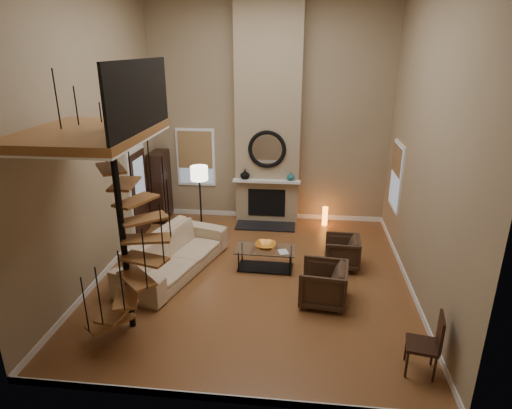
# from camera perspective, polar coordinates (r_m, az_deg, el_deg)

# --- Properties ---
(ground) EXTENTS (6.00, 6.50, 0.01)m
(ground) POSITION_cam_1_polar(r_m,az_deg,el_deg) (8.74, -0.29, -9.58)
(ground) COLOR #935B2F
(ground) RESTS_ON ground
(back_wall) EXTENTS (6.00, 0.02, 5.50)m
(back_wall) POSITION_cam_1_polar(r_m,az_deg,el_deg) (10.94, 1.69, 11.85)
(back_wall) COLOR #958060
(back_wall) RESTS_ON ground
(front_wall) EXTENTS (6.00, 0.02, 5.50)m
(front_wall) POSITION_cam_1_polar(r_m,az_deg,el_deg) (4.66, -4.98, 0.15)
(front_wall) COLOR #958060
(front_wall) RESTS_ON ground
(left_wall) EXTENTS (0.02, 6.50, 5.50)m
(left_wall) POSITION_cam_1_polar(r_m,az_deg,el_deg) (8.63, -20.76, 8.29)
(left_wall) COLOR #958060
(left_wall) RESTS_ON ground
(right_wall) EXTENTS (0.02, 6.50, 5.50)m
(right_wall) POSITION_cam_1_polar(r_m,az_deg,el_deg) (7.99, 21.76, 7.30)
(right_wall) COLOR #958060
(right_wall) RESTS_ON ground
(baseboard_back) EXTENTS (6.00, 0.02, 0.12)m
(baseboard_back) POSITION_cam_1_polar(r_m,az_deg,el_deg) (11.63, 1.55, -1.39)
(baseboard_back) COLOR white
(baseboard_back) RESTS_ON ground
(baseboard_front) EXTENTS (6.00, 0.02, 0.12)m
(baseboard_front) POSITION_cam_1_polar(r_m,az_deg,el_deg) (6.13, -4.14, -24.16)
(baseboard_front) COLOR white
(baseboard_front) RESTS_ON ground
(baseboard_left) EXTENTS (0.02, 6.50, 0.12)m
(baseboard_left) POSITION_cam_1_polar(r_m,az_deg,el_deg) (9.49, -18.70, -7.75)
(baseboard_left) COLOR white
(baseboard_left) RESTS_ON ground
(baseboard_right) EXTENTS (0.02, 6.50, 0.12)m
(baseboard_right) POSITION_cam_1_polar(r_m,az_deg,el_deg) (8.92, 19.45, -9.74)
(baseboard_right) COLOR white
(baseboard_right) RESTS_ON ground
(chimney_breast) EXTENTS (1.60, 0.38, 5.50)m
(chimney_breast) POSITION_cam_1_polar(r_m,az_deg,el_deg) (10.75, 1.60, 11.70)
(chimney_breast) COLOR #9C8665
(chimney_breast) RESTS_ON ground
(hearth) EXTENTS (1.50, 0.60, 0.04)m
(hearth) POSITION_cam_1_polar(r_m,az_deg,el_deg) (11.03, 1.25, -2.86)
(hearth) COLOR black
(hearth) RESTS_ON ground
(firebox) EXTENTS (0.95, 0.02, 0.72)m
(firebox) POSITION_cam_1_polar(r_m,az_deg,el_deg) (11.10, 1.41, 0.25)
(firebox) COLOR black
(firebox) RESTS_ON chimney_breast
(mantel) EXTENTS (1.70, 0.18, 0.06)m
(mantel) POSITION_cam_1_polar(r_m,az_deg,el_deg) (10.83, 1.40, 3.09)
(mantel) COLOR white
(mantel) RESTS_ON chimney_breast
(mirror_frame) EXTENTS (0.94, 0.10, 0.94)m
(mirror_frame) POSITION_cam_1_polar(r_m,az_deg,el_deg) (10.68, 1.46, 7.28)
(mirror_frame) COLOR black
(mirror_frame) RESTS_ON chimney_breast
(mirror_disc) EXTENTS (0.80, 0.01, 0.80)m
(mirror_disc) POSITION_cam_1_polar(r_m,az_deg,el_deg) (10.69, 1.47, 7.30)
(mirror_disc) COLOR white
(mirror_disc) RESTS_ON chimney_breast
(vase_left) EXTENTS (0.24, 0.24, 0.25)m
(vase_left) POSITION_cam_1_polar(r_m,az_deg,el_deg) (10.89, -1.47, 4.02)
(vase_left) COLOR black
(vase_left) RESTS_ON mantel
(vase_right) EXTENTS (0.20, 0.20, 0.21)m
(vase_right) POSITION_cam_1_polar(r_m,az_deg,el_deg) (10.80, 4.60, 3.72)
(vase_right) COLOR #1A575D
(vase_right) RESTS_ON mantel
(window_back) EXTENTS (1.02, 0.06, 1.52)m
(window_back) POSITION_cam_1_polar(r_m,az_deg,el_deg) (11.44, -7.96, 6.28)
(window_back) COLOR white
(window_back) RESTS_ON back_wall
(window_right) EXTENTS (0.06, 1.02, 1.52)m
(window_right) POSITION_cam_1_polar(r_m,az_deg,el_deg) (10.13, 18.05, 3.67)
(window_right) COLOR white
(window_right) RESTS_ON right_wall
(entry_door) EXTENTS (0.10, 1.05, 2.16)m
(entry_door) POSITION_cam_1_polar(r_m,az_deg,el_deg) (10.62, -15.19, 1.43)
(entry_door) COLOR white
(entry_door) RESTS_ON ground
(loft) EXTENTS (1.70, 2.20, 1.09)m
(loft) POSITION_cam_1_polar(r_m,az_deg,el_deg) (6.53, -20.66, 9.20)
(loft) COLOR #935E30
(loft) RESTS_ON left_wall
(spiral_stair) EXTENTS (1.47, 1.47, 4.06)m
(spiral_stair) POSITION_cam_1_polar(r_m,az_deg,el_deg) (6.83, -17.17, -2.73)
(spiral_stair) COLOR black
(spiral_stair) RESTS_ON ground
(hutch) EXTENTS (0.37, 0.78, 1.75)m
(hutch) POSITION_cam_1_polar(r_m,az_deg,el_deg) (11.47, -12.53, 2.53)
(hutch) COLOR black
(hutch) RESTS_ON ground
(sofa) EXTENTS (1.79, 2.91, 0.79)m
(sofa) POSITION_cam_1_polar(r_m,az_deg,el_deg) (8.94, -10.77, -6.35)
(sofa) COLOR #CAB08C
(sofa) RESTS_ON ground
(armchair_near) EXTENTS (0.74, 0.72, 0.65)m
(armchair_near) POSITION_cam_1_polar(r_m,az_deg,el_deg) (9.12, 11.70, -6.15)
(armchair_near) COLOR #3C281C
(armchair_near) RESTS_ON ground
(armchair_far) EXTENTS (0.92, 0.89, 0.76)m
(armchair_far) POSITION_cam_1_polar(r_m,az_deg,el_deg) (7.89, 9.44, -10.42)
(armchair_far) COLOR #3C281C
(armchair_far) RESTS_ON ground
(coffee_table) EXTENTS (1.23, 0.64, 0.45)m
(coffee_table) POSITION_cam_1_polar(r_m,az_deg,el_deg) (8.93, 1.23, -6.81)
(coffee_table) COLOR silver
(coffee_table) RESTS_ON ground
(bowl) EXTENTS (0.43, 0.43, 0.11)m
(bowl) POSITION_cam_1_polar(r_m,az_deg,el_deg) (8.88, 1.27, -5.44)
(bowl) COLOR orange
(bowl) RESTS_ON coffee_table
(book) EXTENTS (0.25, 0.29, 0.02)m
(book) POSITION_cam_1_polar(r_m,az_deg,el_deg) (8.69, 3.46, -6.32)
(book) COLOR gray
(book) RESTS_ON coffee_table
(floor_lamp) EXTENTS (0.41, 0.41, 1.71)m
(floor_lamp) POSITION_cam_1_polar(r_m,az_deg,el_deg) (10.21, -7.47, 3.39)
(floor_lamp) COLOR black
(floor_lamp) RESTS_ON ground
(accent_lamp) EXTENTS (0.14, 0.14, 0.49)m
(accent_lamp) POSITION_cam_1_polar(r_m,az_deg,el_deg) (11.18, 9.08, -1.52)
(accent_lamp) COLOR orange
(accent_lamp) RESTS_ON ground
(side_chair) EXTENTS (0.50, 0.49, 0.94)m
(side_chair) POSITION_cam_1_polar(r_m,az_deg,el_deg) (6.66, 21.92, -16.40)
(side_chair) COLOR black
(side_chair) RESTS_ON ground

